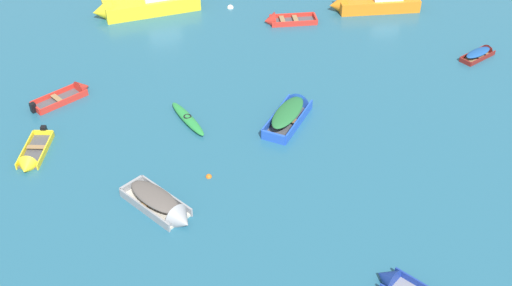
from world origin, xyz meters
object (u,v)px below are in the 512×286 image
at_px(rowboat_yellow_far_back, 31,160).
at_px(rowboat_grey_far_right, 165,207).
at_px(rowboat_blue_near_camera, 292,110).
at_px(mooring_buoy_trailing, 209,177).
at_px(motor_launch_orange_midfield_left, 372,1).
at_px(rowboat_red_midfield_right, 279,21).
at_px(motor_launch_yellow_far_left, 145,2).
at_px(kayak_green_near_left, 188,119).
at_px(rowboat_maroon_outer_left, 482,52).
at_px(rowboat_red_near_right, 72,93).
at_px(mooring_buoy_outer_edge, 230,8).

distance_m(rowboat_yellow_far_back, rowboat_grey_far_right, 7.80).
distance_m(rowboat_blue_near_camera, mooring_buoy_trailing, 6.54).
height_order(rowboat_yellow_far_back, motor_launch_orange_midfield_left, motor_launch_orange_midfield_left).
bearing_deg(rowboat_red_midfield_right, rowboat_yellow_far_back, -117.03).
height_order(rowboat_blue_near_camera, motor_launch_orange_midfield_left, motor_launch_orange_midfield_left).
height_order(rowboat_yellow_far_back, rowboat_grey_far_right, rowboat_grey_far_right).
height_order(rowboat_yellow_far_back, motor_launch_yellow_far_left, motor_launch_yellow_far_left).
height_order(rowboat_blue_near_camera, kayak_green_near_left, rowboat_blue_near_camera).
bearing_deg(kayak_green_near_left, rowboat_maroon_outer_left, 34.68).
bearing_deg(rowboat_grey_far_right, motor_launch_orange_midfield_left, 72.47).
bearing_deg(motor_launch_yellow_far_left, rowboat_red_near_right, -91.12).
xyz_separation_m(motor_launch_yellow_far_left, mooring_buoy_outer_edge, (5.54, 1.97, -0.79)).
xyz_separation_m(rowboat_blue_near_camera, kayak_green_near_left, (-5.30, -1.65, -0.24)).
xyz_separation_m(rowboat_red_midfield_right, rowboat_yellow_far_back, (-8.86, -17.36, -0.01)).
xyz_separation_m(rowboat_yellow_far_back, kayak_green_near_left, (6.38, 5.03, 0.01)).
bearing_deg(mooring_buoy_trailing, motor_launch_orange_midfield_left, 73.29).
distance_m(rowboat_blue_near_camera, motor_launch_orange_midfield_left, 14.47).
relative_size(rowboat_red_midfield_right, rowboat_maroon_outer_left, 1.40).
bearing_deg(rowboat_maroon_outer_left, rowboat_red_near_right, -156.52).
xyz_separation_m(rowboat_red_near_right, mooring_buoy_trailing, (9.41, -5.11, -0.17)).
bearing_deg(rowboat_maroon_outer_left, rowboat_grey_far_right, -129.02).
height_order(rowboat_maroon_outer_left, rowboat_red_near_right, rowboat_red_near_right).
relative_size(motor_launch_yellow_far_left, mooring_buoy_trailing, 24.22).
xyz_separation_m(motor_launch_yellow_far_left, mooring_buoy_trailing, (9.20, -16.07, -0.79)).
bearing_deg(motor_launch_yellow_far_left, kayak_green_near_left, -60.11).
relative_size(rowboat_yellow_far_back, motor_launch_yellow_far_left, 0.49).
bearing_deg(mooring_buoy_outer_edge, rowboat_red_near_right, -113.99).
bearing_deg(rowboat_red_near_right, rowboat_yellow_far_back, -83.61).
bearing_deg(rowboat_yellow_far_back, rowboat_red_midfield_right, 62.97).
distance_m(rowboat_yellow_far_back, mooring_buoy_outer_edge, 19.56).
bearing_deg(motor_launch_orange_midfield_left, kayak_green_near_left, -117.88).
relative_size(rowboat_blue_near_camera, mooring_buoy_trailing, 15.11).
relative_size(rowboat_red_midfield_right, rowboat_grey_far_right, 0.92).
height_order(rowboat_red_near_right, mooring_buoy_trailing, rowboat_red_near_right).
relative_size(rowboat_yellow_far_back, rowboat_red_near_right, 1.02).
bearing_deg(rowboat_red_near_right, mooring_buoy_trailing, -28.49).
distance_m(rowboat_yellow_far_back, motor_launch_yellow_far_left, 16.94).
distance_m(rowboat_blue_near_camera, mooring_buoy_outer_edge, 13.88).
xyz_separation_m(rowboat_blue_near_camera, rowboat_red_midfield_right, (-2.83, 10.68, -0.23)).
bearing_deg(motor_launch_yellow_far_left, rowboat_blue_near_camera, -40.14).
xyz_separation_m(rowboat_blue_near_camera, motor_launch_orange_midfield_left, (3.05, 14.14, 0.21)).
relative_size(rowboat_blue_near_camera, motor_launch_orange_midfield_left, 0.69).
distance_m(rowboat_maroon_outer_left, mooring_buoy_outer_edge, 17.10).
relative_size(rowboat_red_near_right, mooring_buoy_outer_edge, 7.44).
bearing_deg(motor_launch_orange_midfield_left, motor_launch_yellow_far_left, -165.59).
xyz_separation_m(rowboat_red_midfield_right, motor_launch_yellow_far_left, (-9.31, -0.44, 0.62)).
relative_size(motor_launch_orange_midfield_left, motor_launch_yellow_far_left, 0.90).
xyz_separation_m(rowboat_yellow_far_back, motor_launch_orange_midfield_left, (14.74, 20.82, 0.46)).
distance_m(rowboat_red_midfield_right, mooring_buoy_outer_edge, 4.07).
distance_m(mooring_buoy_outer_edge, mooring_buoy_trailing, 18.40).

